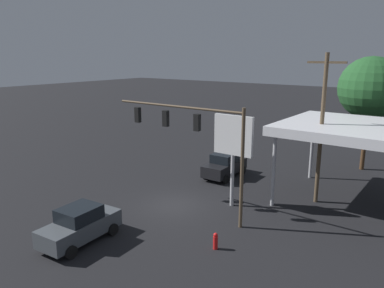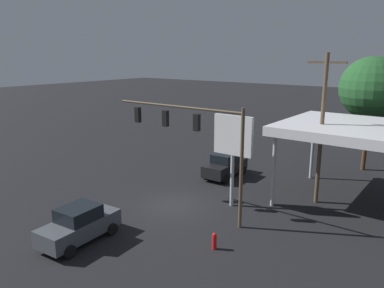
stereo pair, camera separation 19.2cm
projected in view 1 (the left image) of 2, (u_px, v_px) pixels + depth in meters
ground_plane at (174, 205)px, 24.54m from camera, size 200.00×200.00×0.00m
traffic_signal_assembly at (191, 131)px, 22.24m from camera, size 9.38×0.43×6.86m
utility_pole at (322, 126)px, 23.87m from camera, size 2.40×0.26×9.74m
gas_station_canopy at (375, 132)px, 23.16m from camera, size 11.26×8.32×5.29m
price_sign at (233, 140)px, 23.44m from camera, size 2.68×0.27×5.95m
sedan_far at (225, 165)px, 30.03m from camera, size 2.19×4.46×1.93m
sedan_waiting at (80, 225)px, 19.51m from camera, size 2.33×4.53×1.93m
street_tree at (370, 88)px, 30.55m from camera, size 5.11×5.11×9.51m
fire_hydrant at (215, 241)px, 18.87m from camera, size 0.24×0.24×0.88m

